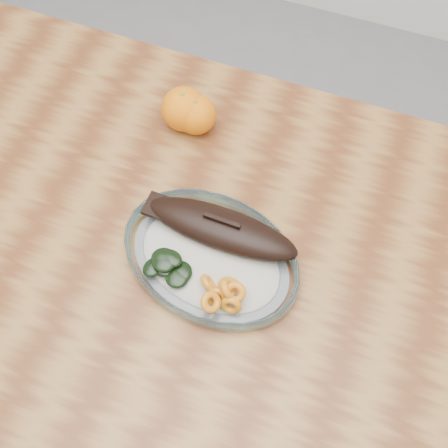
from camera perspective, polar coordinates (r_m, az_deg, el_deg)
The scene contains 5 objects.
ground at distance 1.61m, azimuth -3.57°, elevation -14.07°, with size 3.00×3.00×0.00m, color slate.
dining_table at distance 0.99m, azimuth -5.64°, elevation -4.65°, with size 1.20×0.80×0.75m.
plated_meal at distance 0.87m, azimuth -1.32°, elevation -3.17°, with size 0.61×0.61×0.08m.
orange_left at distance 1.00m, azimuth -4.09°, elevation 11.58°, with size 0.08×0.08×0.08m, color #F56605.
orange_right at distance 1.00m, azimuth -2.87°, elevation 11.05°, with size 0.07×0.07×0.07m, color #F56605.
Camera 1 is at (0.23, -0.34, 1.56)m, focal length 45.00 mm.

